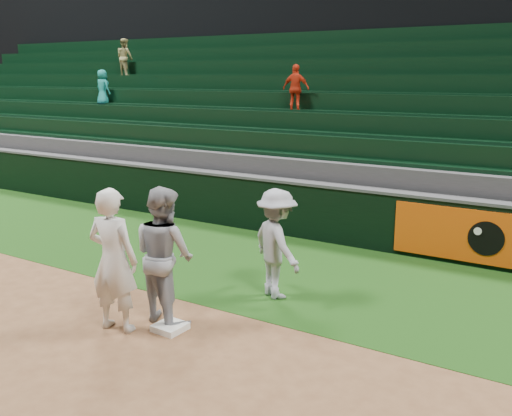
{
  "coord_description": "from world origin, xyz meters",
  "views": [
    {
      "loc": [
        5.1,
        -5.7,
        3.5
      ],
      "look_at": [
        0.13,
        2.3,
        1.3
      ],
      "focal_mm": 40.0,
      "sensor_mm": 36.0,
      "label": 1
    }
  ],
  "objects": [
    {
      "name": "baserunner",
      "position": [
        -0.12,
        0.22,
        0.99
      ],
      "size": [
        1.12,
        0.96,
        1.99
      ],
      "primitive_type": "imported",
      "rotation": [
        0.0,
        0.0,
        2.9
      ],
      "color": "#92949B",
      "rests_on": "ground"
    },
    {
      "name": "ground",
      "position": [
        0.0,
        0.0,
        0.0
      ],
      "size": [
        70.0,
        70.0,
        0.0
      ],
      "primitive_type": "plane",
      "color": "brown",
      "rests_on": "ground"
    },
    {
      "name": "stadium_seating",
      "position": [
        -0.0,
        8.97,
        1.7
      ],
      "size": [
        36.0,
        5.95,
        4.85
      ],
      "color": "#323234",
      "rests_on": "ground"
    },
    {
      "name": "base_coach",
      "position": [
        0.8,
        1.84,
        0.89
      ],
      "size": [
        1.32,
        1.14,
        1.77
      ],
      "primitive_type": "imported",
      "rotation": [
        0.0,
        0.0,
        2.62
      ],
      "color": "#9A9CA6",
      "rests_on": "foul_grass"
    },
    {
      "name": "first_baseman",
      "position": [
        -0.51,
        -0.39,
        1.02
      ],
      "size": [
        0.82,
        0.61,
        2.04
      ],
      "primitive_type": "imported",
      "rotation": [
        0.0,
        0.0,
        3.32
      ],
      "color": "white",
      "rests_on": "ground"
    },
    {
      "name": "first_base",
      "position": [
        0.16,
        -0.04,
        0.05
      ],
      "size": [
        0.42,
        0.42,
        0.09
      ],
      "primitive_type": "cube",
      "rotation": [
        0.0,
        0.0,
        -0.04
      ],
      "color": "white",
      "rests_on": "ground"
    },
    {
      "name": "foul_grass",
      "position": [
        0.0,
        3.0,
        0.0
      ],
      "size": [
        36.0,
        4.2,
        0.01
      ],
      "primitive_type": "cube",
      "color": "#13370D",
      "rests_on": "ground"
    },
    {
      "name": "upper_deck",
      "position": [
        0.0,
        17.45,
        6.0
      ],
      "size": [
        40.0,
        12.0,
        12.0
      ],
      "primitive_type": "cube",
      "color": "black",
      "rests_on": "ground"
    },
    {
      "name": "field_wall",
      "position": [
        0.03,
        5.2,
        0.63
      ],
      "size": [
        36.0,
        0.45,
        1.25
      ],
      "color": "black",
      "rests_on": "ground"
    }
  ]
}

